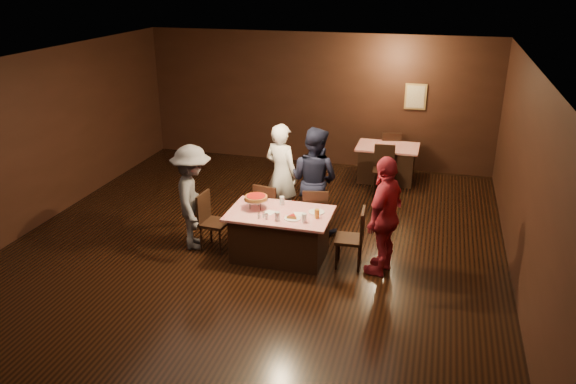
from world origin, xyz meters
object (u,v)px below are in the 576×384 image
object	(u,v)px
chair_end_right	(349,238)
pizza_stand	(256,198)
back_table	(387,163)
chair_back_near	(383,170)
plate_empty	(317,212)
diner_red_shirt	(385,216)
glass_back	(282,201)
chair_far_left	(270,209)
chair_end_left	(215,222)
diner_white_jacket	(281,174)
diner_navy_hoodie	(314,180)
chair_far_right	(315,214)
glass_front_left	(277,216)
glass_front_right	(304,218)
glass_amber	(317,214)
chair_back_far	(390,151)
main_table	(280,235)
diner_grey_knit	(193,198)

from	to	relation	value
chair_end_right	pizza_stand	world-z (taller)	pizza_stand
back_table	chair_end_right	distance (m)	3.97
chair_end_right	chair_back_near	xyz separation A→B (m)	(0.15, 3.27, 0.00)
chair_back_near	plate_empty	xyz separation A→B (m)	(-0.70, -3.12, 0.30)
diner_red_shirt	glass_back	size ratio (longest dim) A/B	13.08
chair_far_left	chair_end_left	distance (m)	1.03
back_table	chair_end_left	size ratio (longest dim) A/B	1.37
diner_white_jacket	diner_navy_hoodie	distance (m)	0.64
chair_far_right	diner_red_shirt	xyz separation A→B (m)	(1.21, -0.78, 0.44)
pizza_stand	chair_end_left	bearing A→B (deg)	-175.91
chair_end_right	pizza_stand	xyz separation A→B (m)	(-1.50, 0.05, 0.48)
back_table	chair_far_right	bearing A→B (deg)	-104.82
glass_back	back_table	bearing A→B (deg)	70.47
chair_end_left	glass_front_left	bearing A→B (deg)	-99.93
back_table	pizza_stand	world-z (taller)	pizza_stand
plate_empty	glass_front_left	xyz separation A→B (m)	(-0.50, -0.45, 0.06)
chair_back_near	diner_navy_hoodie	distance (m)	2.40
chair_far_right	glass_front_right	world-z (taller)	chair_far_right
glass_front_left	glass_back	bearing A→B (deg)	99.46
pizza_stand	glass_amber	xyz separation A→B (m)	(1.00, -0.10, -0.11)
back_table	chair_end_right	size ratio (longest dim) A/B	1.37
chair_back_far	chair_far_left	bearing A→B (deg)	55.47
chair_far_left	glass_amber	bearing A→B (deg)	150.01
pizza_stand	glass_back	bearing A→B (deg)	35.54
main_table	diner_white_jacket	distance (m)	1.43
back_table	diner_navy_hoodie	distance (m)	3.05
diner_grey_knit	glass_back	bearing A→B (deg)	-99.65
chair_end_right	diner_red_shirt	xyz separation A→B (m)	(0.51, -0.03, 0.44)
chair_far_right	glass_front_right	xyz separation A→B (m)	(0.05, -1.00, 0.37)
diner_white_jacket	diner_grey_knit	world-z (taller)	diner_white_jacket
glass_front_right	diner_navy_hoodie	bearing A→B (deg)	96.87
main_table	glass_amber	xyz separation A→B (m)	(0.60, -0.05, 0.46)
main_table	glass_back	size ratio (longest dim) A/B	11.43
main_table	pizza_stand	size ratio (longest dim) A/B	4.21
diner_red_shirt	chair_end_left	bearing A→B (deg)	-74.05
chair_far_left	glass_front_left	xyz separation A→B (m)	(0.45, -1.05, 0.37)
chair_far_right	diner_navy_hoodie	size ratio (longest dim) A/B	0.51
main_table	chair_end_right	distance (m)	1.10
glass_back	main_table	bearing A→B (deg)	-80.54
chair_far_right	chair_back_near	distance (m)	2.66
chair_far_left	chair_far_right	bearing A→B (deg)	-171.33
chair_far_left	chair_back_far	bearing A→B (deg)	-104.71
chair_back_far	diner_navy_hoodie	xyz separation A→B (m)	(-0.97, -3.44, 0.45)
chair_far_left	chair_end_right	xyz separation A→B (m)	(1.50, -0.75, 0.00)
diner_grey_knit	glass_front_right	size ratio (longest dim) A/B	12.36
chair_back_far	glass_front_left	distance (m)	5.03
diner_navy_hoodie	glass_front_left	bearing A→B (deg)	98.85
back_table	glass_amber	distance (m)	4.10
diner_white_jacket	glass_back	size ratio (longest dim) A/B	13.09
chair_end_left	diner_white_jacket	distance (m)	1.56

